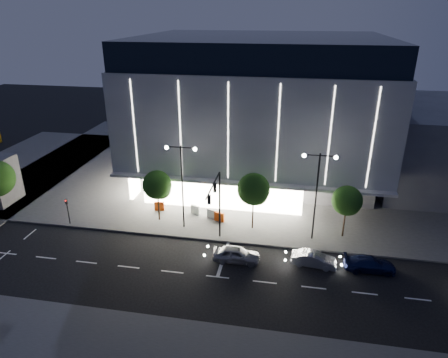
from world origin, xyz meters
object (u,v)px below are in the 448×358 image
at_px(car_second, 314,259).
at_px(barrier_b, 212,214).
at_px(tree_right, 347,202).
at_px(tree_mid, 254,191).
at_px(traffic_mast, 217,198).
at_px(barrier_c, 219,217).
at_px(ped_signal_far, 68,209).
at_px(street_lamp_west, 182,175).
at_px(street_lamp_east, 317,184).
at_px(car_lead, 236,254).
at_px(barrier_a, 159,206).
at_px(car_third, 370,264).
at_px(barrier_d, 195,210).
at_px(tree_left, 158,186).

height_order(car_second, barrier_b, car_second).
bearing_deg(tree_right, tree_mid, 180.00).
relative_size(traffic_mast, barrier_b, 6.43).
distance_m(tree_right, barrier_c, 13.09).
bearing_deg(traffic_mast, ped_signal_far, 175.85).
bearing_deg(street_lamp_west, street_lamp_east, 0.00).
distance_m(street_lamp_west, barrier_c, 6.54).
height_order(street_lamp_west, tree_right, street_lamp_west).
bearing_deg(barrier_b, car_lead, -43.09).
bearing_deg(tree_right, car_second, -119.01).
height_order(car_lead, barrier_a, car_lead).
distance_m(traffic_mast, street_lamp_west, 4.89).
xyz_separation_m(street_lamp_west, car_third, (17.78, -4.23, -5.32)).
distance_m(ped_signal_far, tree_right, 28.21).
bearing_deg(tree_right, car_third, -71.49).
relative_size(ped_signal_far, barrier_c, 2.73).
height_order(tree_right, car_third, tree_right).
height_order(car_lead, barrier_b, car_lead).
bearing_deg(street_lamp_east, car_lead, -143.89).
relative_size(tree_right, barrier_d, 5.01).
relative_size(street_lamp_east, tree_right, 1.63).
xyz_separation_m(traffic_mast, car_lead, (2.23, -2.28, -4.30)).
relative_size(street_lamp_west, tree_right, 1.63).
bearing_deg(barrier_d, barrier_b, 6.75).
height_order(street_lamp_east, tree_right, street_lamp_east).
xyz_separation_m(tree_mid, barrier_d, (-6.54, 1.91, -3.68)).
xyz_separation_m(barrier_c, barrier_d, (-2.88, 1.12, 0.00)).
relative_size(car_second, barrier_b, 3.55).
bearing_deg(traffic_mast, street_lamp_west, 146.35).
bearing_deg(car_second, street_lamp_east, 6.32).
bearing_deg(barrier_d, barrier_a, -158.55).
bearing_deg(car_lead, street_lamp_west, 50.87).
distance_m(car_third, barrier_a, 22.68).
bearing_deg(ped_signal_far, tree_right, 5.14).
xyz_separation_m(ped_signal_far, barrier_d, (12.49, 4.43, -1.24)).
relative_size(street_lamp_west, tree_mid, 1.46).
bearing_deg(ped_signal_far, barrier_b, 14.95).
height_order(tree_right, barrier_a, tree_right).
relative_size(street_lamp_east, barrier_a, 8.18).
distance_m(tree_mid, car_third, 12.53).
bearing_deg(barrier_b, barrier_d, -177.04).
height_order(traffic_mast, barrier_b, traffic_mast).
relative_size(ped_signal_far, tree_right, 0.54).
height_order(street_lamp_west, barrier_a, street_lamp_west).
relative_size(tree_mid, barrier_b, 5.59).
height_order(barrier_b, barrier_c, same).
bearing_deg(barrier_b, street_lamp_east, 6.90).
bearing_deg(barrier_d, car_third, 0.77).
xyz_separation_m(tree_left, barrier_c, (6.35, 0.80, -3.38)).
distance_m(ped_signal_far, car_second, 25.23).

